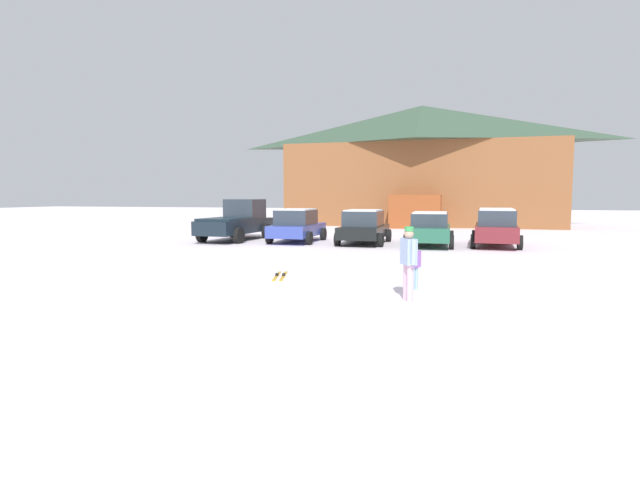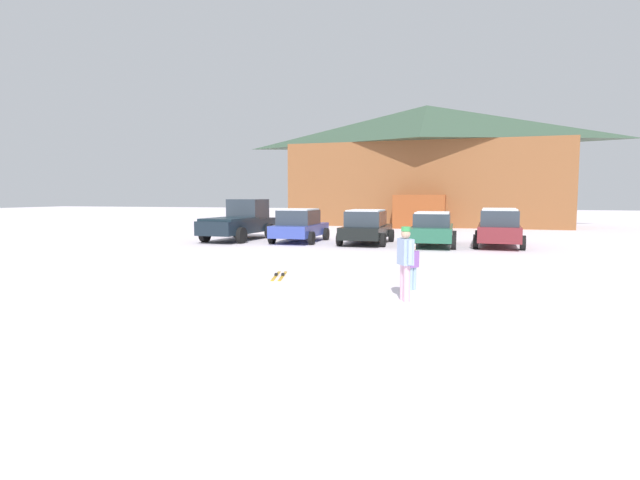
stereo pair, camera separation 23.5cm
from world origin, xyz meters
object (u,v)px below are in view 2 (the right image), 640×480
(ski_lodge, at_px, (426,165))
(parked_blue_hatchback, at_px, (300,225))
(pair_of_skis, at_px, (279,276))
(pickup_truck, at_px, (241,221))
(parked_black_sedan, at_px, (366,227))
(skier_adult_in_blue_parka, at_px, (405,259))
(skier_child_in_purple_jacket, at_px, (413,264))
(parked_maroon_van, at_px, (499,226))
(parked_green_coupe, at_px, (432,229))

(ski_lodge, xyz_separation_m, parked_blue_hatchback, (-4.93, -16.72, -3.94))
(ski_lodge, relative_size, pair_of_skis, 12.55)
(parked_blue_hatchback, distance_m, pickup_truck, 3.45)
(parked_black_sedan, xyz_separation_m, pickup_truck, (-6.87, 0.40, 0.16))
(ski_lodge, distance_m, skier_adult_in_blue_parka, 29.82)
(pickup_truck, distance_m, skier_child_in_purple_jacket, 15.63)
(ski_lodge, relative_size, parked_maroon_van, 4.65)
(ski_lodge, xyz_separation_m, parked_green_coupe, (1.67, -16.92, -3.97))
(skier_child_in_purple_jacket, distance_m, pair_of_skis, 4.14)
(skier_adult_in_blue_parka, bearing_deg, parked_green_coupe, 90.93)
(pickup_truck, bearing_deg, skier_adult_in_blue_parka, -52.13)
(parked_green_coupe, bearing_deg, parked_maroon_van, 12.59)
(parked_green_coupe, xyz_separation_m, parked_maroon_van, (2.96, 0.66, 0.13))
(parked_green_coupe, bearing_deg, pair_of_skis, -110.05)
(ski_lodge, height_order, pair_of_skis, ski_lodge)
(parked_maroon_van, relative_size, skier_child_in_purple_jacket, 3.96)
(ski_lodge, xyz_separation_m, pickup_truck, (-8.35, -16.36, -3.79))
(parked_maroon_van, xyz_separation_m, pair_of_skis, (-6.68, -10.84, -0.92))
(skier_child_in_purple_jacket, xyz_separation_m, pair_of_skis, (-3.95, 1.05, -0.64))
(parked_blue_hatchback, distance_m, parked_green_coupe, 6.60)
(parked_black_sedan, bearing_deg, skier_child_in_purple_jacket, -73.45)
(ski_lodge, bearing_deg, parked_black_sedan, -95.07)
(parked_maroon_van, height_order, skier_child_in_purple_jacket, parked_maroon_van)
(parked_blue_hatchback, bearing_deg, parked_green_coupe, -1.73)
(ski_lodge, relative_size, skier_adult_in_blue_parka, 12.84)
(parked_blue_hatchback, bearing_deg, pair_of_skis, -74.52)
(ski_lodge, bearing_deg, pickup_truck, -117.04)
(ski_lodge, height_order, parked_green_coupe, ski_lodge)
(pair_of_skis, bearing_deg, ski_lodge, 85.68)
(skier_child_in_purple_jacket, bearing_deg, skier_adult_in_blue_parka, -91.21)
(pair_of_skis, bearing_deg, parked_green_coupe, 69.95)
(parked_maroon_van, distance_m, skier_child_in_purple_jacket, 12.21)
(parked_black_sedan, bearing_deg, ski_lodge, 84.93)
(pickup_truck, height_order, skier_adult_in_blue_parka, pickup_truck)
(parked_black_sedan, relative_size, pickup_truck, 0.78)
(parked_blue_hatchback, bearing_deg, ski_lodge, 73.59)
(parked_black_sedan, height_order, pair_of_skis, parked_black_sedan)
(parked_blue_hatchback, bearing_deg, parked_maroon_van, 2.77)
(parked_black_sedan, bearing_deg, parked_blue_hatchback, 179.41)
(skier_adult_in_blue_parka, xyz_separation_m, pair_of_skis, (-3.92, 2.40, -0.92))
(ski_lodge, relative_size, parked_blue_hatchback, 5.07)
(pickup_truck, relative_size, pair_of_skis, 3.20)
(parked_black_sedan, xyz_separation_m, parked_green_coupe, (3.15, -0.16, -0.02))
(pickup_truck, xyz_separation_m, skier_child_in_purple_jacket, (10.25, -11.80, -0.33))
(pair_of_skis, bearing_deg, parked_blue_hatchback, 105.48)
(parked_blue_hatchback, relative_size, skier_child_in_purple_jacket, 3.63)
(parked_maroon_van, relative_size, pair_of_skis, 2.70)
(skier_adult_in_blue_parka, bearing_deg, ski_lodge, 93.63)
(skier_child_in_purple_jacket, height_order, pair_of_skis, skier_child_in_purple_jacket)
(ski_lodge, xyz_separation_m, skier_child_in_purple_jacket, (1.90, -28.16, -4.12))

